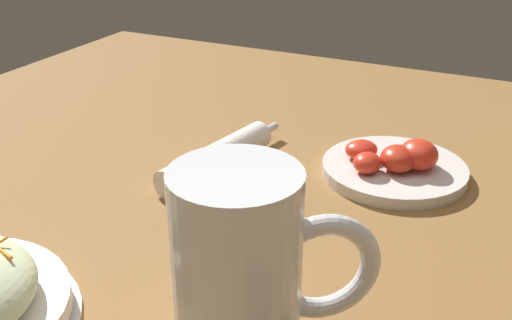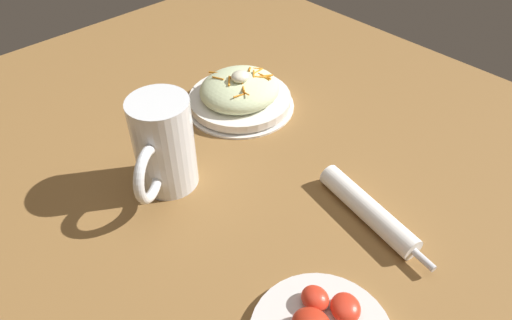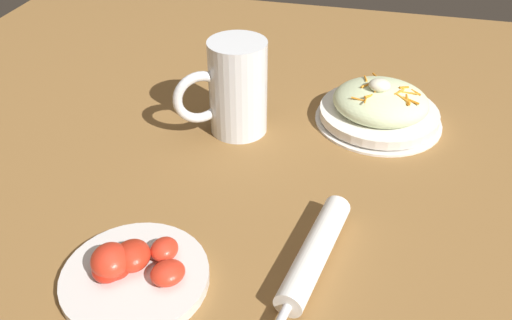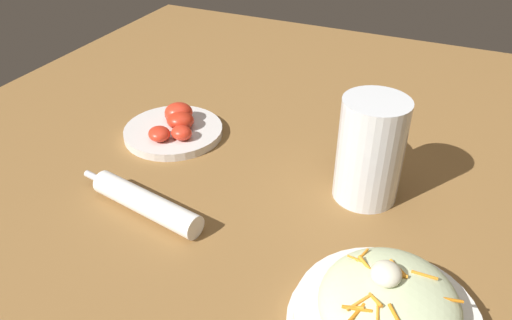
{
  "view_description": "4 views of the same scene",
  "coord_description": "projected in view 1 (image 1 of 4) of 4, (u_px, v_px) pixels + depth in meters",
  "views": [
    {
      "loc": [
        -0.18,
        0.42,
        0.34
      ],
      "look_at": [
        0.06,
        -0.07,
        0.08
      ],
      "focal_mm": 43.03,
      "sensor_mm": 36.0,
      "label": 1
    },
    {
      "loc": [
        -0.28,
        -0.41,
        0.54
      ],
      "look_at": [
        0.07,
        -0.03,
        0.08
      ],
      "focal_mm": 32.31,
      "sensor_mm": 36.0,
      "label": 2
    },
    {
      "loc": [
        0.21,
        -0.66,
        0.5
      ],
      "look_at": [
        0.06,
        -0.07,
        0.06
      ],
      "focal_mm": 37.75,
      "sensor_mm": 36.0,
      "label": 3
    },
    {
      "loc": [
        0.61,
        0.19,
        0.46
      ],
      "look_at": [
        0.06,
        -0.06,
        0.06
      ],
      "focal_mm": 34.85,
      "sensor_mm": 36.0,
      "label": 4
    }
  ],
  "objects": [
    {
      "name": "ground_plane",
      "position": [
        279.0,
        287.0,
        0.56
      ],
      "size": [
        1.43,
        1.43,
        0.0
      ],
      "primitive_type": "plane",
      "color": "olive"
    },
    {
      "name": "napkin_roll",
      "position": [
        218.0,
        157.0,
        0.76
      ],
      "size": [
        0.07,
        0.22,
        0.04
      ],
      "color": "white",
      "rests_on": "ground_plane"
    },
    {
      "name": "beer_mug",
      "position": [
        242.0,
        281.0,
        0.45
      ],
      "size": [
        0.14,
        0.12,
        0.16
      ],
      "color": "white",
      "rests_on": "ground_plane"
    },
    {
      "name": "tomato_plate",
      "position": [
        396.0,
        165.0,
        0.75
      ],
      "size": [
        0.18,
        0.18,
        0.05
      ],
      "color": "silver",
      "rests_on": "ground_plane"
    }
  ]
}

